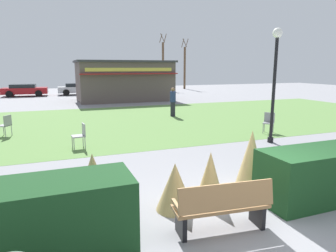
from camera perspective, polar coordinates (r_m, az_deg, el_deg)
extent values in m
plane|color=gray|center=(6.13, 15.14, -16.96)|extent=(80.00, 80.00, 0.00)
cube|color=#5B8442|center=(16.17, -8.89, 0.83)|extent=(36.00, 12.00, 0.01)
cube|color=#9E7547|center=(5.52, 9.99, -14.78)|extent=(1.74, 0.65, 0.06)
cube|color=#9E7547|center=(5.22, 11.13, -12.99)|extent=(1.70, 0.30, 0.44)
cube|color=black|center=(5.38, 2.47, -18.03)|extent=(0.13, 0.45, 0.45)
cube|color=black|center=(5.94, 16.56, -15.55)|extent=(0.13, 0.45, 0.45)
cube|color=#9E7547|center=(5.20, 1.63, -14.82)|extent=(0.11, 0.44, 0.06)
cube|color=#9E7547|center=(5.83, 17.43, -12.37)|extent=(0.11, 0.44, 0.06)
cube|color=#19421E|center=(5.16, -21.22, -15.75)|extent=(2.51, 1.10, 1.15)
cube|color=#19421E|center=(7.40, 27.09, -8.12)|extent=(2.79, 1.10, 1.13)
cone|color=tan|center=(6.35, -13.99, -10.12)|extent=(0.80, 0.80, 1.16)
cone|color=tan|center=(6.15, 1.33, -11.41)|extent=(0.77, 0.77, 0.98)
cone|color=tan|center=(6.47, 8.01, -9.67)|extent=(0.63, 0.63, 1.12)
cone|color=tan|center=(7.44, 15.50, -6.07)|extent=(0.73, 0.73, 1.40)
cylinder|color=black|center=(12.24, 18.84, -2.48)|extent=(0.22, 0.22, 0.20)
cylinder|color=black|center=(11.96, 19.40, 6.18)|extent=(0.12, 0.12, 3.90)
sphere|color=white|center=(11.99, 20.06, 16.27)|extent=(0.36, 0.36, 0.36)
cube|color=#594C47|center=(26.85, -8.34, 8.35)|extent=(7.81, 4.76, 3.25)
cube|color=#333338|center=(26.83, -8.45, 11.99)|extent=(8.11, 5.06, 0.16)
cube|color=maroon|center=(24.34, -7.04, 9.80)|extent=(7.91, 0.36, 0.08)
cube|color=#D8CC4C|center=(24.49, -7.15, 10.56)|extent=(7.03, 0.04, 0.28)
cube|color=gray|center=(13.83, 18.53, 0.54)|extent=(0.62, 0.62, 0.04)
cube|color=gray|center=(13.99, 18.68, 1.56)|extent=(0.33, 0.34, 0.44)
cylinder|color=gray|center=(13.71, 17.59, -0.46)|extent=(0.03, 0.03, 0.45)
cylinder|color=gray|center=(13.67, 19.16, -0.59)|extent=(0.03, 0.03, 0.45)
cylinder|color=gray|center=(14.08, 17.80, -0.18)|extent=(0.03, 0.03, 0.45)
cylinder|color=gray|center=(14.04, 19.33, -0.30)|extent=(0.03, 0.03, 0.45)
cube|color=gray|center=(11.10, -16.65, -1.84)|extent=(0.48, 0.48, 0.04)
cube|color=gray|center=(11.09, -15.70, -0.64)|extent=(0.08, 0.44, 0.44)
cylinder|color=gray|center=(11.31, -17.70, -2.84)|extent=(0.03, 0.03, 0.45)
cylinder|color=gray|center=(10.94, -17.40, -3.28)|extent=(0.03, 0.03, 0.45)
cylinder|color=gray|center=(11.36, -15.81, -2.67)|extent=(0.03, 0.03, 0.45)
cylinder|color=gray|center=(11.00, -15.44, -3.10)|extent=(0.03, 0.03, 0.45)
cube|color=gray|center=(14.28, -28.68, 0.06)|extent=(0.60, 0.60, 0.04)
cube|color=gray|center=(14.12, -28.13, 0.91)|extent=(0.26, 0.40, 0.44)
cylinder|color=gray|center=(14.59, -28.72, -0.64)|extent=(0.03, 0.03, 0.45)
cylinder|color=gray|center=(14.35, -27.54, -0.70)|extent=(0.03, 0.03, 0.45)
cylinder|color=gray|center=(14.06, -28.47, -1.01)|extent=(0.03, 0.03, 0.45)
cylinder|color=#23232D|center=(17.67, 0.92, 3.21)|extent=(0.28, 0.28, 0.85)
cylinder|color=navy|center=(17.59, 0.93, 5.58)|extent=(0.34, 0.34, 0.62)
sphere|color=#8C6647|center=(17.55, 0.93, 6.95)|extent=(0.22, 0.22, 0.22)
cube|color=maroon|center=(33.40, -25.47, 6.07)|extent=(4.27, 1.98, 0.60)
cube|color=black|center=(33.39, -25.79, 6.78)|extent=(2.38, 1.68, 0.44)
cylinder|color=black|center=(34.20, -23.09, 5.96)|extent=(0.65, 0.25, 0.64)
cylinder|color=black|center=(32.37, -23.33, 5.70)|extent=(0.65, 0.25, 0.64)
cylinder|color=black|center=(34.50, -27.42, 5.64)|extent=(0.65, 0.25, 0.64)
cylinder|color=black|center=(32.69, -27.89, 5.37)|extent=(0.65, 0.25, 0.64)
cube|color=#B7BABF|center=(33.40, -16.56, 6.68)|extent=(4.22, 1.86, 0.60)
cube|color=black|center=(33.37, -16.86, 7.40)|extent=(2.33, 1.62, 0.44)
cylinder|color=black|center=(34.44, -14.47, 6.52)|extent=(0.64, 0.23, 0.64)
cylinder|color=black|center=(32.62, -14.13, 6.30)|extent=(0.64, 0.23, 0.64)
cylinder|color=black|center=(34.28, -18.83, 6.26)|extent=(0.64, 0.23, 0.64)
cylinder|color=black|center=(32.44, -18.73, 6.03)|extent=(0.64, 0.23, 0.64)
cylinder|color=brown|center=(39.48, -0.95, 11.27)|extent=(0.28, 0.28, 5.97)
cylinder|color=brown|center=(39.86, -0.55, 16.29)|extent=(0.25, 0.58, 1.12)
cylinder|color=brown|center=(39.87, -1.37, 16.29)|extent=(0.54, 0.36, 1.12)
cylinder|color=brown|center=(39.31, -1.06, 16.36)|extent=(0.54, 0.35, 1.12)
cylinder|color=brown|center=(40.74, 3.18, 10.90)|extent=(0.28, 0.28, 5.48)
cylinder|color=brown|center=(41.09, 3.61, 15.42)|extent=(0.25, 0.58, 1.12)
cylinder|color=brown|center=(41.07, 2.81, 15.43)|extent=(0.54, 0.36, 1.12)
cylinder|color=brown|center=(40.52, 3.18, 15.49)|extent=(0.54, 0.35, 1.12)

